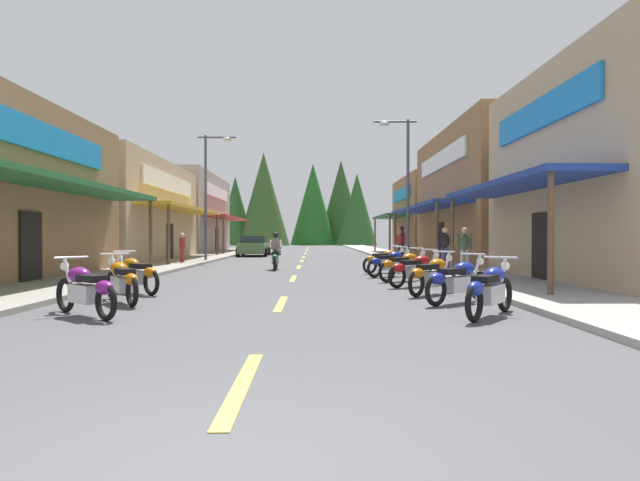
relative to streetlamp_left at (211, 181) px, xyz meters
name	(u,v)px	position (x,y,z in m)	size (l,w,h in m)	color
ground	(303,259)	(4.82, 4.57, -4.38)	(9.40, 88.54, 0.10)	#4C4C4F
sidewalk_left	(205,257)	(-1.27, 4.57, -4.27)	(2.79, 88.54, 0.12)	gray
sidewalk_right	(401,257)	(10.91, 4.57, -4.27)	(2.79, 88.54, 0.12)	#9E9991
centerline_dashes	(304,257)	(4.82, 7.01, -4.33)	(0.16, 60.62, 0.01)	#E0C64C
storefront_left_middle	(91,211)	(-7.08, 1.61, -1.54)	(10.69, 13.38, 5.59)	tan
storefront_left_far	(171,214)	(-6.44, 15.73, -1.11)	(9.41, 13.48, 6.45)	gray
storefront_right_middle	(500,197)	(15.46, -0.14, -0.84)	(8.17, 13.01, 6.99)	olive
storefront_right_far	(451,216)	(16.11, 12.11, -1.39)	(9.47, 9.98, 5.89)	olive
streetlamp_left	(211,181)	(0.00, 0.00, 0.00)	(2.02, 0.30, 6.75)	#474C51
streetlamp_right	(402,172)	(9.64, -3.36, 0.06)	(2.02, 0.30, 6.87)	#474C51
motorcycle_parked_right_0	(490,289)	(8.56, -18.67, -3.84)	(1.41, 1.74, 1.04)	black
motorcycle_parked_right_1	(458,280)	(8.50, -16.88, -3.84)	(1.73, 1.41, 1.04)	black
motorcycle_parked_right_2	(433,274)	(8.34, -15.29, -3.84)	(1.54, 1.63, 1.04)	black
motorcycle_parked_right_3	(416,269)	(8.33, -13.37, -3.84)	(1.82, 1.29, 1.04)	black
motorcycle_parked_right_4	(404,265)	(8.30, -11.65, -3.84)	(1.83, 1.27, 1.04)	black
motorcycle_parked_right_5	(390,263)	(8.12, -9.92, -3.84)	(1.83, 1.29, 1.04)	black
motorcycle_parked_right_6	(385,260)	(8.19, -8.17, -3.84)	(1.90, 1.16, 1.04)	black
motorcycle_parked_left_0	(85,289)	(1.51, -18.55, -3.84)	(1.69, 1.47, 1.04)	black
motorcycle_parked_left_1	(122,280)	(1.50, -16.80, -3.84)	(1.32, 1.80, 1.04)	black
motorcycle_parked_left_2	(136,274)	(1.15, -14.94, -3.84)	(1.64, 1.52, 1.04)	black
rider_cruising_lead	(276,254)	(3.90, -6.16, -3.68)	(0.60, 2.14, 1.57)	black
pedestrian_by_shop	(182,247)	(-0.85, -2.65, -3.44)	(0.31, 0.56, 1.55)	maroon
pedestrian_browsing	(445,245)	(10.88, -6.46, -3.30)	(0.57, 0.28, 1.77)	#333F8C
pedestrian_waiting	(401,242)	(10.66, 3.08, -3.29)	(0.52, 0.40, 1.78)	black
pedestrian_strolling	(465,246)	(11.27, -7.91, -3.33)	(0.56, 0.31, 1.72)	#B2A599
parked_car_curbside	(254,246)	(1.32, 8.25, -3.65)	(2.12, 4.33, 1.40)	#4C723F
treeline_backdrop	(304,204)	(4.06, 49.76, 1.87)	(23.42, 13.75, 13.48)	#295423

